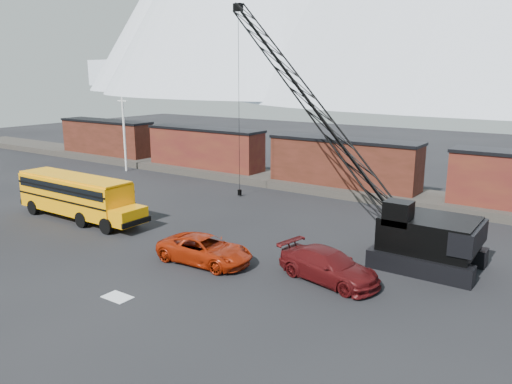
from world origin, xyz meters
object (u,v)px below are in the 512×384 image
red_pickup (205,250)px  maroon_suv (329,266)px  crawler_crane (305,96)px  school_bus (78,195)px

red_pickup → maroon_suv: maroon_suv is taller
maroon_suv → crawler_crane: 13.36m
red_pickup → maroon_suv: 7.05m
red_pickup → crawler_crane: bearing=-6.2°
school_bus → maroon_suv: bearing=0.7°
school_bus → crawler_crane: bearing=32.6°
maroon_suv → crawler_crane: (-6.33, 8.55, 8.08)m
school_bus → maroon_suv: size_ratio=2.08×
school_bus → crawler_crane: crawler_crane is taller
school_bus → red_pickup: (13.20, -1.40, -1.02)m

